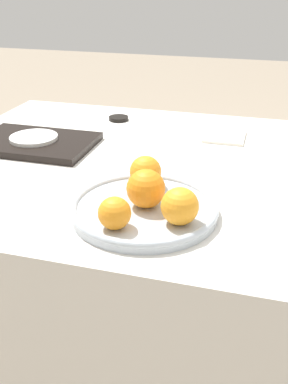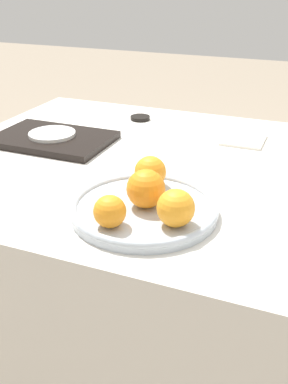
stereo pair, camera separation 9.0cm
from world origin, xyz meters
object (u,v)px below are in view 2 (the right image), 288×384
(serving_tray, at_px, (53,139))
(side_plate, at_px, (52,134))
(soy_dish, at_px, (140,118))
(fruit_platter, at_px, (144,208))
(orange_1, at_px, (176,208))
(napkin, at_px, (244,140))
(orange_2, at_px, (150,172))
(orange_0, at_px, (146,189))
(orange_3, at_px, (110,211))

(serving_tray, bearing_deg, side_plate, 172.87)
(serving_tray, height_order, soy_dish, serving_tray)
(fruit_platter, relative_size, orange_1, 4.22)
(orange_1, xyz_separation_m, serving_tray, (-0.49, 0.34, -0.04))
(side_plate, bearing_deg, soy_dish, 63.04)
(fruit_platter, relative_size, serving_tray, 0.92)
(serving_tray, xyz_separation_m, napkin, (0.51, 0.22, -0.01))
(fruit_platter, bearing_deg, side_plate, 143.92)
(fruit_platter, bearing_deg, orange_2, 103.77)
(fruit_platter, relative_size, soy_dish, 4.67)
(orange_0, bearing_deg, soy_dish, 113.57)
(orange_0, xyz_separation_m, side_plate, (-0.41, 0.29, -0.03))
(side_plate, bearing_deg, serving_tray, -7.13)
(side_plate, relative_size, napkin, 1.02)
(orange_2, relative_size, napkin, 0.53)
(orange_3, distance_m, serving_tray, 0.55)
(serving_tray, distance_m, napkin, 0.56)
(orange_0, distance_m, side_plate, 0.51)
(orange_0, xyz_separation_m, orange_3, (-0.03, -0.10, -0.01))
(orange_0, distance_m, napkin, 0.53)
(orange_3, relative_size, soy_dish, 0.95)
(orange_1, relative_size, serving_tray, 0.22)
(orange_1, bearing_deg, serving_tray, 144.94)
(soy_dish, bearing_deg, orange_0, -66.43)
(orange_1, relative_size, napkin, 0.55)
(serving_tray, bearing_deg, orange_3, -46.15)
(orange_1, distance_m, napkin, 0.57)
(fruit_platter, distance_m, orange_0, 0.04)
(fruit_platter, xyz_separation_m, side_plate, (-0.41, 0.30, 0.01))
(orange_0, height_order, side_plate, orange_0)
(orange_1, relative_size, side_plate, 0.54)
(napkin, bearing_deg, orange_2, -106.93)
(serving_tray, bearing_deg, napkin, 23.12)
(serving_tray, bearing_deg, orange_2, -27.99)
(fruit_platter, xyz_separation_m, orange_3, (-0.03, -0.10, 0.04))
(orange_1, distance_m, orange_3, 0.12)
(orange_3, bearing_deg, fruit_platter, 73.22)
(orange_1, height_order, soy_dish, orange_1)
(fruit_platter, bearing_deg, soy_dish, 113.23)
(serving_tray, distance_m, side_plate, 0.01)
(orange_2, bearing_deg, side_plate, 152.01)
(orange_0, relative_size, serving_tray, 0.24)
(orange_3, height_order, serving_tray, orange_3)
(orange_0, bearing_deg, fruit_platter, -154.26)
(orange_2, distance_m, serving_tray, 0.44)
(orange_0, bearing_deg, side_plate, 144.30)
(serving_tray, bearing_deg, orange_1, -35.06)
(orange_1, height_order, serving_tray, orange_1)
(orange_3, bearing_deg, side_plate, 133.85)
(orange_2, height_order, napkin, orange_2)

